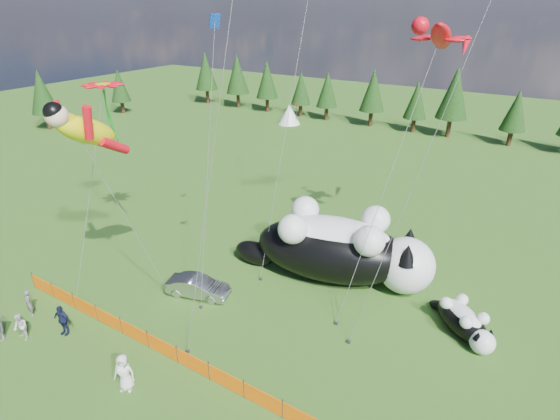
# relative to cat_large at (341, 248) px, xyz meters

# --- Properties ---
(ground) EXTENTS (160.00, 160.00, 0.00)m
(ground) POSITION_rel_cat_large_xyz_m (-4.64, -7.86, -2.23)
(ground) COLOR #0C3509
(ground) RESTS_ON ground
(safety_fence) EXTENTS (22.06, 0.06, 1.10)m
(safety_fence) POSITION_rel_cat_large_xyz_m (-4.64, -10.86, -1.72)
(safety_fence) COLOR #262626
(safety_fence) RESTS_ON ground
(tree_line) EXTENTS (90.00, 4.00, 8.00)m
(tree_line) POSITION_rel_cat_large_xyz_m (-4.64, 37.14, 1.77)
(tree_line) COLOR black
(tree_line) RESTS_ON ground
(festival_tents) EXTENTS (50.00, 3.20, 2.80)m
(festival_tents) POSITION_rel_cat_large_xyz_m (6.36, 32.14, -0.83)
(festival_tents) COLOR white
(festival_tents) RESTS_ON ground
(cat_large) EXTENTS (12.83, 6.64, 4.69)m
(cat_large) POSITION_rel_cat_large_xyz_m (0.00, 0.00, 0.00)
(cat_large) COLOR black
(cat_large) RESTS_ON ground
(cat_small) EXTENTS (3.86, 3.60, 1.70)m
(cat_small) POSITION_rel_cat_large_xyz_m (7.79, -1.33, -1.42)
(cat_small) COLOR black
(cat_small) RESTS_ON ground
(car) EXTENTS (4.01, 2.32, 1.25)m
(car) POSITION_rel_cat_large_xyz_m (-6.43, -6.17, -1.60)
(car) COLOR #AAABAF
(car) RESTS_ON ground
(spectator_a) EXTENTS (0.67, 0.54, 1.60)m
(spectator_a) POSITION_rel_cat_large_xyz_m (-13.26, -12.49, -1.43)
(spectator_a) COLOR slate
(spectator_a) RESTS_ON ground
(spectator_b) EXTENTS (0.80, 0.52, 1.57)m
(spectator_b) POSITION_rel_cat_large_xyz_m (-11.73, -13.85, -1.44)
(spectator_b) COLOR silver
(spectator_b) RESTS_ON ground
(spectator_c) EXTENTS (1.14, 0.73, 1.80)m
(spectator_c) POSITION_rel_cat_large_xyz_m (-10.25, -12.45, -1.33)
(spectator_c) COLOR #131936
(spectator_c) RESTS_ON ground
(spectator_e) EXTENTS (1.13, 0.98, 1.96)m
(spectator_e) POSITION_rel_cat_large_xyz_m (-4.51, -13.25, -1.25)
(spectator_e) COLOR silver
(spectator_e) RESTS_ON ground
(superhero_kite) EXTENTS (4.50, 4.73, 12.33)m
(superhero_kite) POSITION_rel_cat_large_xyz_m (-10.23, -8.89, 8.01)
(superhero_kite) COLOR yellow
(superhero_kite) RESTS_ON ground
(gecko_kite) EXTENTS (3.63, 10.69, 16.36)m
(gecko_kite) POSITION_rel_cat_large_xyz_m (3.41, 3.36, 12.14)
(gecko_kite) COLOR red
(gecko_kite) RESTS_ON ground
(flower_kite) EXTENTS (3.89, 7.71, 13.08)m
(flower_kite) POSITION_rel_cat_large_xyz_m (-13.92, -4.78, 9.16)
(flower_kite) COLOR red
(flower_kite) RESTS_ON ground
(diamond_kite_a) EXTENTS (1.32, 4.51, 16.00)m
(diamond_kite_a) POSITION_rel_cat_large_xyz_m (-6.39, -3.29, 12.17)
(diamond_kite_a) COLOR #0C3DBE
(diamond_kite_a) RESTS_ON ground
(diamond_kite_c) EXTENTS (2.61, 2.81, 17.22)m
(diamond_kite_c) POSITION_rel_cat_large_xyz_m (-1.68, -7.94, 13.42)
(diamond_kite_c) COLOR #0C3DBE
(diamond_kite_c) RESTS_ON ground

